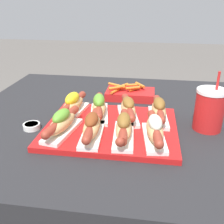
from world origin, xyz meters
name	(u,v)px	position (x,y,z in m)	size (l,w,h in m)	color
patio_table	(127,190)	(0.00, 0.00, 0.35)	(1.24, 0.98, 0.70)	#232326
serving_tray	(111,128)	(-0.05, -0.12, 0.71)	(0.43, 0.35, 0.02)	red
hot_dog_0	(62,123)	(-0.19, -0.19, 0.76)	(0.09, 0.22, 0.08)	white
hot_dog_1	(92,126)	(-0.10, -0.20, 0.76)	(0.07, 0.22, 0.07)	white
hot_dog_2	(123,127)	(0.00, -0.20, 0.76)	(0.07, 0.22, 0.08)	white
hot_dog_3	(155,129)	(0.09, -0.19, 0.76)	(0.08, 0.22, 0.08)	white
hot_dog_4	(73,105)	(-0.20, -0.05, 0.76)	(0.08, 0.22, 0.08)	white
hot_dog_5	(99,107)	(-0.10, -0.05, 0.76)	(0.09, 0.22, 0.08)	white
hot_dog_6	(128,109)	(0.00, -0.05, 0.76)	(0.10, 0.21, 0.07)	white
hot_dog_7	(159,110)	(0.11, -0.05, 0.76)	(0.07, 0.22, 0.08)	white
sauce_bowl	(32,126)	(-0.32, -0.15, 0.71)	(0.06, 0.06, 0.02)	white
drink_cup	(209,110)	(0.27, -0.06, 0.77)	(0.10, 0.10, 0.20)	red
fries_basket	(130,94)	(-0.01, 0.19, 0.72)	(0.21, 0.13, 0.06)	red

